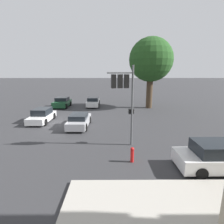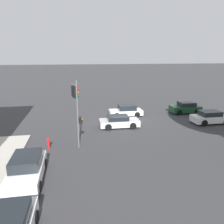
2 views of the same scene
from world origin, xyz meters
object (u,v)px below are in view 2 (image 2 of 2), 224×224
Objects in this scene: crossing_car_0 at (211,117)px; crossing_car_1 at (185,108)px; fire_hydrant at (48,143)px; parked_car_0 at (27,169)px; crossing_car_2 at (119,122)px; traffic_signal at (76,99)px; crossing_car_3 at (126,111)px.

crossing_car_1 is at bearing 96.98° from crossing_car_0.
crossing_car_1 is at bearing -152.72° from fire_hydrant.
parked_car_0 reaches higher than crossing_car_0.
crossing_car_2 is (9.88, 4.32, -0.08)m from crossing_car_1.
crossing_car_2 is (-4.43, -3.91, -3.41)m from traffic_signal.
crossing_car_3 is at bearing 151.69° from crossing_car_0.
fire_hydrant is at bearing 28.87° from crossing_car_1.
fire_hydrant is (2.40, 0.38, -3.55)m from traffic_signal.
crossing_car_1 is 0.92× the size of crossing_car_2.
parked_car_0 is at bearing 55.06° from crossing_car_3.
crossing_car_2 is at bearing 68.05° from crossing_car_3.
crossing_car_1 reaches higher than crossing_car_3.
crossing_car_0 is 4.66m from crossing_car_1.
crossing_car_1 is at bearing 24.62° from crossing_car_2.
crossing_car_0 is 4.67× the size of fire_hydrant.
fire_hydrant is at bearing 45.62° from crossing_car_3.
parked_car_0 reaches higher than crossing_car_3.
crossing_car_2 is at bearing 30.13° from traffic_signal.
crossing_car_2 is 1.02× the size of crossing_car_3.
crossing_car_3 is at bearing 68.24° from crossing_car_2.
traffic_signal is at bearing -137.50° from crossing_car_2.
crossing_car_3 is (-6.21, -8.17, -3.37)m from traffic_signal.
crossing_car_1 is at bearing 126.33° from parked_car_0.
fire_hydrant is (17.32, 3.99, -0.20)m from crossing_car_0.
parked_car_0 reaches higher than crossing_car_2.
crossing_car_0 is (-14.92, -3.61, -3.35)m from traffic_signal.
traffic_signal is at bearing 31.51° from crossing_car_1.
crossing_car_1 is 0.94× the size of crossing_car_3.
parked_car_0 reaches higher than crossing_car_1.
traffic_signal reaches higher than crossing_car_1.
parked_car_0 is (17.51, 13.15, 0.00)m from crossing_car_1.
crossing_car_0 is at bearing 114.61° from parked_car_0.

